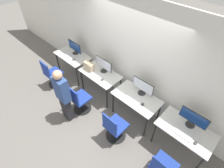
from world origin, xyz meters
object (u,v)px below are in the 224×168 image
(office_chair_right, at_px, (114,128))
(person_left, at_px, (63,95))
(mouse_far_right, at_px, (195,143))
(mouse_right, at_px, (143,104))
(mouse_left, at_px, (102,80))
(office_chair_left, at_px, (79,101))
(monitor_far_left, at_px, (75,47))
(monitor_right, at_px, (143,87))
(monitor_left, at_px, (104,65))
(office_chair_far_left, at_px, (52,75))
(mouse_far_left, at_px, (74,60))
(keyboard_left, at_px, (97,75))
(keyboard_far_left, at_px, (70,56))
(monitor_far_right, at_px, (193,119))
(keyboard_far_right, at_px, (183,134))
(handbag, at_px, (89,66))
(keyboard_right, at_px, (134,99))

(office_chair_right, bearing_deg, person_left, -162.12)
(mouse_far_right, bearing_deg, mouse_right, 177.02)
(mouse_far_right, bearing_deg, person_left, -159.19)
(mouse_left, height_order, office_chair_left, office_chair_left)
(monitor_far_left, relative_size, monitor_right, 1.00)
(monitor_left, relative_size, mouse_left, 6.19)
(office_chair_far_left, bearing_deg, monitor_far_left, 85.75)
(mouse_left, height_order, mouse_right, same)
(mouse_far_left, height_order, keyboard_left, mouse_far_left)
(monitor_far_left, height_order, person_left, person_left)
(office_chair_left, distance_m, person_left, 0.60)
(monitor_far_left, distance_m, monitor_left, 1.24)
(monitor_left, distance_m, office_chair_right, 1.68)
(monitor_far_left, height_order, monitor_right, same)
(keyboard_far_left, relative_size, mouse_far_left, 4.04)
(monitor_left, height_order, mouse_right, monitor_left)
(office_chair_far_left, height_order, monitor_far_right, monitor_far_right)
(monitor_far_left, relative_size, office_chair_far_left, 0.62)
(mouse_left, bearing_deg, keyboard_far_right, 0.09)
(mouse_right, bearing_deg, mouse_far_left, -179.29)
(mouse_far_left, bearing_deg, office_chair_far_left, -115.41)
(office_chair_far_left, distance_m, monitor_far_right, 3.94)
(mouse_far_right, bearing_deg, monitor_left, 173.84)
(keyboard_far_left, bearing_deg, office_chair_far_left, -95.75)
(keyboard_far_right, distance_m, handbag, 2.82)
(office_chair_far_left, bearing_deg, handbag, 34.30)
(keyboard_far_left, bearing_deg, monitor_right, 6.59)
(monitor_far_left, relative_size, keyboard_far_right, 1.53)
(mouse_left, distance_m, office_chair_right, 1.28)
(person_left, bearing_deg, keyboard_right, 41.79)
(keyboard_far_left, distance_m, mouse_far_left, 0.24)
(person_left, height_order, mouse_far_right, person_left)
(monitor_right, bearing_deg, monitor_far_right, -1.45)
(keyboard_right, bearing_deg, office_chair_far_left, -165.56)
(monitor_right, height_order, mouse_far_right, monitor_right)
(monitor_left, bearing_deg, mouse_left, -50.86)
(mouse_far_left, bearing_deg, keyboard_left, -0.06)
(monitor_right, bearing_deg, office_chair_left, -139.62)
(keyboard_left, relative_size, mouse_left, 4.04)
(mouse_right, bearing_deg, office_chair_right, -106.79)
(monitor_far_left, relative_size, keyboard_left, 1.53)
(keyboard_far_left, height_order, monitor_left, monitor_left)
(mouse_far_left, bearing_deg, keyboard_far_right, -0.39)
(office_chair_left, height_order, monitor_far_right, monitor_far_right)
(monitor_far_left, bearing_deg, monitor_right, 1.23)
(keyboard_left, distance_m, person_left, 1.07)
(keyboard_left, height_order, person_left, person_left)
(monitor_far_right, bearing_deg, keyboard_left, -173.57)
(mouse_left, distance_m, keyboard_far_right, 2.24)
(office_chair_left, distance_m, office_chair_right, 1.21)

